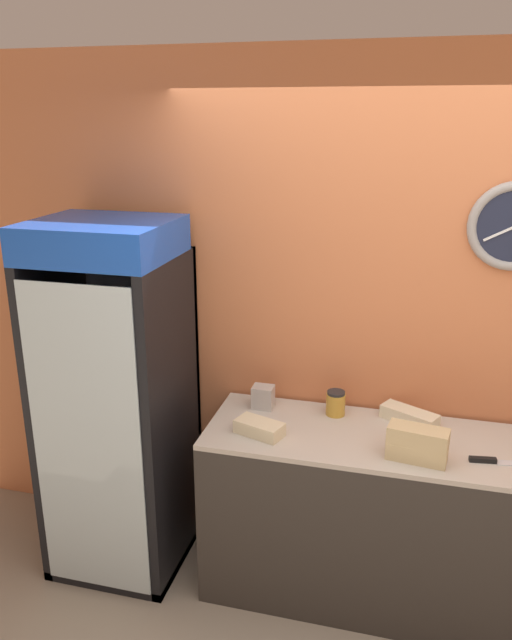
{
  "coord_description": "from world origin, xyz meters",
  "views": [
    {
      "loc": [
        -0.01,
        -1.88,
        2.38
      ],
      "look_at": [
        -0.73,
        0.86,
        1.44
      ],
      "focal_mm": 35.0,
      "sensor_mm": 36.0,
      "label": 1
    }
  ],
  "objects_px": {
    "chefs_knife": "(494,461)",
    "condiment_jar": "(336,403)",
    "sandwich_flat_left": "(409,416)",
    "sandwich_flat_right": "(259,428)",
    "napkin_dispenser": "(263,397)",
    "beverage_cooler": "(121,383)",
    "sandwich_stack_bottom": "(417,452)",
    "sandwich_stack_middle": "(418,436)"
  },
  "relations": [
    {
      "from": "sandwich_stack_middle",
      "to": "sandwich_flat_left",
      "type": "height_order",
      "value": "sandwich_stack_middle"
    },
    {
      "from": "sandwich_flat_left",
      "to": "napkin_dispenser",
      "type": "relative_size",
      "value": 2.51
    },
    {
      "from": "sandwich_stack_bottom",
      "to": "sandwich_flat_right",
      "type": "height_order",
      "value": "sandwich_stack_bottom"
    },
    {
      "from": "sandwich_stack_middle",
      "to": "sandwich_flat_right",
      "type": "distance_m",
      "value": 0.75
    },
    {
      "from": "chefs_knife",
      "to": "condiment_jar",
      "type": "distance_m",
      "value": 0.81
    },
    {
      "from": "beverage_cooler",
      "to": "sandwich_flat_right",
      "type": "relative_size",
      "value": 7.4
    },
    {
      "from": "beverage_cooler",
      "to": "condiment_jar",
      "type": "relative_size",
      "value": 14.74
    },
    {
      "from": "sandwich_flat_right",
      "to": "napkin_dispenser",
      "type": "distance_m",
      "value": 0.29
    },
    {
      "from": "beverage_cooler",
      "to": "condiment_jar",
      "type": "bearing_deg",
      "value": 9.02
    },
    {
      "from": "chefs_knife",
      "to": "sandwich_stack_middle",
      "type": "bearing_deg",
      "value": -169.78
    },
    {
      "from": "sandwich_stack_bottom",
      "to": "sandwich_flat_left",
      "type": "xyz_separation_m",
      "value": [
        -0.04,
        0.36,
        -0.01
      ]
    },
    {
      "from": "sandwich_stack_bottom",
      "to": "chefs_knife",
      "type": "height_order",
      "value": "sandwich_stack_bottom"
    },
    {
      "from": "sandwich_flat_left",
      "to": "chefs_knife",
      "type": "relative_size",
      "value": 0.97
    },
    {
      "from": "sandwich_flat_left",
      "to": "sandwich_flat_right",
      "type": "height_order",
      "value": "sandwich_flat_left"
    },
    {
      "from": "sandwich_flat_right",
      "to": "chefs_knife",
      "type": "bearing_deg",
      "value": 0.67
    },
    {
      "from": "sandwich_flat_right",
      "to": "condiment_jar",
      "type": "relative_size",
      "value": 1.99
    },
    {
      "from": "beverage_cooler",
      "to": "sandwich_flat_left",
      "type": "xyz_separation_m",
      "value": [
        1.49,
        0.18,
        -0.09
      ]
    },
    {
      "from": "sandwich_stack_middle",
      "to": "sandwich_flat_left",
      "type": "relative_size",
      "value": 0.92
    },
    {
      "from": "chefs_knife",
      "to": "beverage_cooler",
      "type": "bearing_deg",
      "value": 176.54
    },
    {
      "from": "beverage_cooler",
      "to": "chefs_knife",
      "type": "xyz_separation_m",
      "value": [
        1.87,
        -0.11,
        -0.12
      ]
    },
    {
      "from": "condiment_jar",
      "to": "chefs_knife",
      "type": "bearing_deg",
      "value": -21.13
    },
    {
      "from": "sandwich_flat_right",
      "to": "beverage_cooler",
      "type": "bearing_deg",
      "value": 170.97
    },
    {
      "from": "sandwich_stack_bottom",
      "to": "chefs_knife",
      "type": "bearing_deg",
      "value": 10.22
    },
    {
      "from": "chefs_knife",
      "to": "napkin_dispenser",
      "type": "relative_size",
      "value": 2.58
    },
    {
      "from": "beverage_cooler",
      "to": "sandwich_stack_bottom",
      "type": "distance_m",
      "value": 1.54
    },
    {
      "from": "sandwich_flat_right",
      "to": "chefs_knife",
      "type": "relative_size",
      "value": 0.83
    },
    {
      "from": "chefs_knife",
      "to": "condiment_jar",
      "type": "height_order",
      "value": "condiment_jar"
    },
    {
      "from": "sandwich_stack_middle",
      "to": "chefs_knife",
      "type": "xyz_separation_m",
      "value": [
        0.34,
        0.06,
        -0.11
      ]
    },
    {
      "from": "beverage_cooler",
      "to": "napkin_dispenser",
      "type": "relative_size",
      "value": 15.85
    },
    {
      "from": "sandwich_stack_middle",
      "to": "sandwich_flat_right",
      "type": "bearing_deg",
      "value": 176.27
    },
    {
      "from": "sandwich_stack_bottom",
      "to": "sandwich_stack_middle",
      "type": "relative_size",
      "value": 0.99
    },
    {
      "from": "sandwich_stack_bottom",
      "to": "sandwich_flat_left",
      "type": "height_order",
      "value": "sandwich_stack_bottom"
    },
    {
      "from": "sandwich_stack_bottom",
      "to": "condiment_jar",
      "type": "xyz_separation_m",
      "value": [
        -0.41,
        0.35,
        0.02
      ]
    },
    {
      "from": "sandwich_stack_middle",
      "to": "sandwich_flat_right",
      "type": "height_order",
      "value": "sandwich_stack_middle"
    },
    {
      "from": "sandwich_flat_right",
      "to": "napkin_dispenser",
      "type": "height_order",
      "value": "napkin_dispenser"
    },
    {
      "from": "condiment_jar",
      "to": "sandwich_flat_right",
      "type": "bearing_deg",
      "value": -137.2
    },
    {
      "from": "beverage_cooler",
      "to": "sandwich_stack_middle",
      "type": "xyz_separation_m",
      "value": [
        1.53,
        -0.17,
        -0.01
      ]
    },
    {
      "from": "beverage_cooler",
      "to": "napkin_dispenser",
      "type": "bearing_deg",
      "value": 12.39
    },
    {
      "from": "sandwich_flat_right",
      "to": "napkin_dispenser",
      "type": "xyz_separation_m",
      "value": [
        -0.05,
        0.29,
        0.03
      ]
    },
    {
      "from": "chefs_knife",
      "to": "napkin_dispenser",
      "type": "bearing_deg",
      "value": 166.37
    },
    {
      "from": "beverage_cooler",
      "to": "napkin_dispenser",
      "type": "distance_m",
      "value": 0.76
    },
    {
      "from": "sandwich_flat_right",
      "to": "sandwich_stack_middle",
      "type": "bearing_deg",
      "value": -3.73
    }
  ]
}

